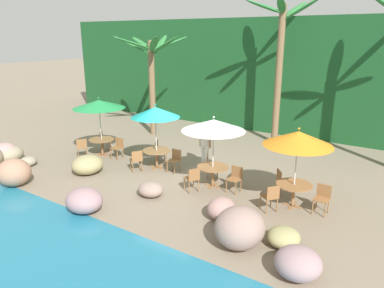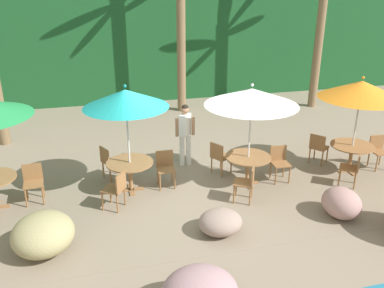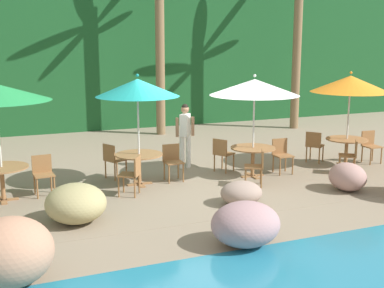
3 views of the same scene
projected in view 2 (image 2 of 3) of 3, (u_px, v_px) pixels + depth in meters
ground_plane at (182, 190)px, 9.81m from camera, size 120.00×120.00×0.00m
terrace_deck at (182, 189)px, 9.81m from camera, size 18.00×5.20×0.01m
foliage_backdrop at (133, 24)px, 16.79m from camera, size 28.00×2.40×6.00m
rock_seawall at (100, 269)px, 6.53m from camera, size 14.74×3.38×1.04m
chair_green_seaward at (33, 180)px, 9.15m from camera, size 0.44×0.45×0.87m
umbrella_teal at (126, 99)px, 8.94m from camera, size 1.91×1.91×2.58m
dining_table_teal at (130, 167)px, 9.56m from camera, size 1.10×1.10×0.74m
chair_teal_seaward at (165, 166)px, 9.85m from camera, size 0.43×0.44×0.87m
chair_teal_inland at (109, 160)px, 10.15m from camera, size 0.57×0.56×0.87m
chair_teal_left at (117, 188)px, 8.82m from camera, size 0.59×0.58×0.87m
umbrella_white at (252, 97)px, 9.26m from camera, size 2.17×2.17×2.53m
dining_table_white at (248, 161)px, 9.86m from camera, size 1.10×1.10×0.74m
chair_white_seaward at (279, 161)px, 10.14m from camera, size 0.44×0.45×0.87m
chair_white_inland at (219, 156)px, 10.41m from camera, size 0.58×0.58×0.87m
chair_white_left at (248, 181)px, 9.12m from camera, size 0.57×0.57×0.87m
umbrella_orange at (361, 90)px, 9.94m from camera, size 2.06×2.06×2.53m
dining_table_orange at (352, 150)px, 10.53m from camera, size 1.10×1.10×0.74m
chair_orange_seaward at (378, 149)px, 10.82m from camera, size 0.43×0.44×0.87m
chair_orange_inland at (318, 147)px, 10.99m from camera, size 0.60×0.59×0.87m
chair_orange_left at (353, 167)px, 9.81m from camera, size 0.59×0.59×0.87m
waiter_in_white at (185, 131)px, 10.77m from camera, size 0.52×0.39×1.70m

